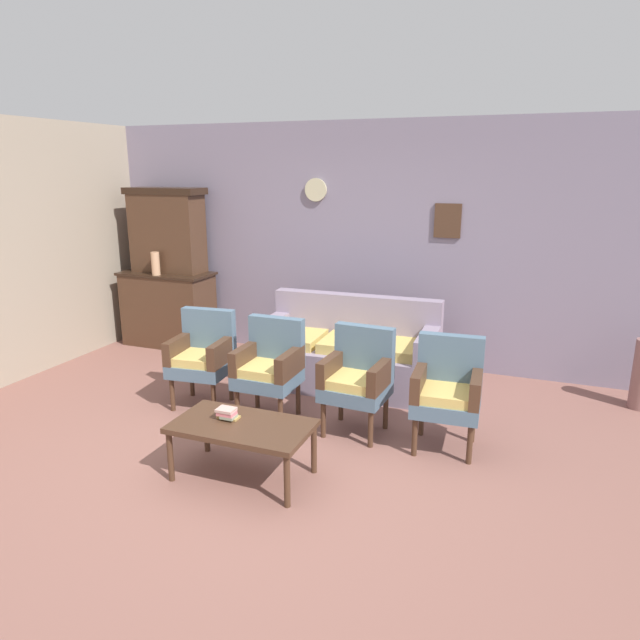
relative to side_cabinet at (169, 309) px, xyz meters
The scene contains 12 objects.
ground_plane 3.38m from the side_cabinet, 42.24° to the right, with size 7.68×7.68×0.00m, color #84564C.
wall_back_with_decor 2.66m from the side_cabinet, ahead, with size 6.40×0.09×2.70m.
side_cabinet is the anchor object (origin of this frame).
cabinet_upper_hutch 0.99m from the side_cabinet, 90.00° to the left, with size 0.99×0.38×1.03m.
vase_on_cabinet 0.63m from the side_cabinet, 91.60° to the right, with size 0.10×0.10×0.28m, color tan.
floral_couch 2.63m from the side_cabinet, 11.26° to the right, with size 1.83×0.85×0.90m.
armchair_near_cabinet 2.08m from the side_cabinet, 45.74° to the right, with size 0.57×0.54×0.90m.
armchair_by_doorway 2.66m from the side_cabinet, 35.19° to the right, with size 0.52×0.49×0.90m.
armchair_row_middle 3.35m from the side_cabinet, 26.94° to the right, with size 0.55×0.52×0.90m.
armchair_near_couch_end 4.04m from the side_cabinet, 22.27° to the right, with size 0.55×0.52×0.90m.
coffee_table 3.53m from the side_cabinet, 46.17° to the right, with size 1.00×0.56×0.42m.
book_stack_on_table 3.42m from the side_cabinet, 47.46° to the right, with size 0.16×0.12×0.08m.
Camera 1 is at (1.86, -3.61, 2.20)m, focal length 32.14 mm.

